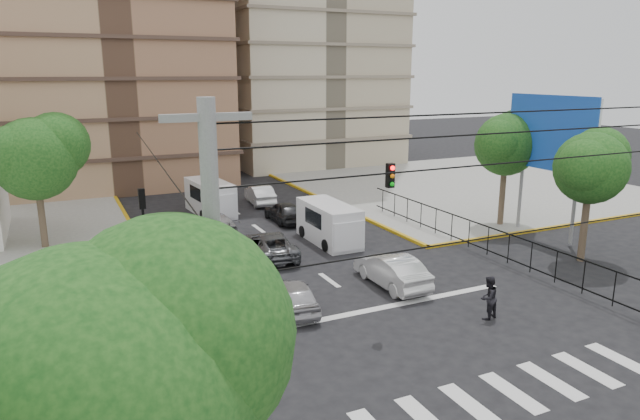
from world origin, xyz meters
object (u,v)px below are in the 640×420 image
van_left_lane (211,199)px  car_white_front_right (392,270)px  car_silver_front_left (294,295)px  pedestrian_crosswalk (488,298)px  traffic_light_nw (143,220)px  van_right_lane (331,225)px

van_left_lane → car_white_front_right: 17.03m
car_silver_front_left → pedestrian_crosswalk: bearing=156.7°
car_white_front_right → pedestrian_crosswalk: (1.51, -4.65, 0.14)m
van_left_lane → pedestrian_crosswalk: van_left_lane is taller
car_white_front_right → pedestrian_crosswalk: bearing=108.1°
van_left_lane → car_silver_front_left: van_left_lane is taller
van_left_lane → car_silver_front_left: bearing=-99.4°
traffic_light_nw → van_right_lane: size_ratio=0.89×
pedestrian_crosswalk → traffic_light_nw: bearing=-52.7°
van_left_lane → pedestrian_crosswalk: 21.91m
car_white_front_right → car_silver_front_left: bearing=6.9°
car_silver_front_left → pedestrian_crosswalk: size_ratio=2.16×
van_left_lane → pedestrian_crosswalk: bearing=-81.1°
van_right_lane → van_left_lane: van_left_lane is taller
pedestrian_crosswalk → car_white_front_right: bearing=-86.0°
van_right_lane → car_white_front_right: bearing=-93.6°
van_right_lane → pedestrian_crosswalk: 11.83m
van_right_lane → car_silver_front_left: (-5.54, -7.73, -0.44)m
van_left_lane → pedestrian_crosswalk: size_ratio=2.97×
van_left_lane → car_white_front_right: van_left_lane is taller
car_white_front_right → traffic_light_nw: bearing=-24.6°
van_left_lane → car_white_front_right: size_ratio=1.16×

